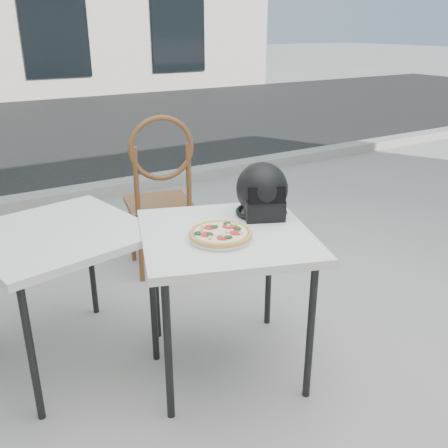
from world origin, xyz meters
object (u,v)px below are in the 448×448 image
pizza (220,233)px  helmet (262,192)px  cafe_table_main (226,245)px  cafe_table_side (58,243)px  plate (221,238)px  cafe_chair_main (160,188)px

pizza → helmet: helmet is taller
cafe_table_main → helmet: size_ratio=2.78×
pizza → cafe_table_side: 0.84m
cafe_table_main → pizza: (-0.07, -0.06, 0.10)m
cafe_table_main → cafe_table_side: bearing=144.6°
helmet → plate: bearing=-130.7°
helmet → cafe_table_side: (-0.97, 0.39, -0.21)m
helmet → cafe_table_main: bearing=-136.2°
cafe_table_main → cafe_chair_main: (0.18, 1.16, -0.05)m
cafe_table_main → plate: size_ratio=2.74×
plate → helmet: 0.41m
cafe_table_main → cafe_chair_main: size_ratio=0.88×
cafe_table_main → helmet: 0.36m
cafe_chair_main → cafe_table_side: (-0.87, -0.67, 0.03)m
cafe_table_main → cafe_table_side: 0.84m
plate → cafe_chair_main: 1.26m
plate → pizza: 0.02m
helmet → cafe_chair_main: size_ratio=0.32×
pizza → cafe_table_side: bearing=138.3°
cafe_table_main → cafe_table_side: cafe_table_main is taller
cafe_chair_main → cafe_table_side: size_ratio=1.26×
plate → pizza: size_ratio=1.00×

